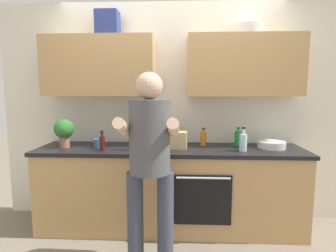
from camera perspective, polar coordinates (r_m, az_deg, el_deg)
ground_plane at (r=3.32m, az=0.38°, el=-19.83°), size 12.00×12.00×0.00m
back_wall_unit at (r=3.22m, az=0.61°, el=7.14°), size 4.00×0.38×2.50m
counter at (r=3.14m, az=0.41°, el=-12.50°), size 2.84×0.67×0.90m
person_standing at (r=2.36m, az=-3.74°, el=-5.91°), size 0.49×0.45×1.66m
bottle_water at (r=2.95m, az=14.99°, el=-3.08°), size 0.08×0.08×0.25m
bottle_wine at (r=2.97m, az=-13.18°, el=-3.24°), size 0.06×0.06×0.20m
bottle_juice at (r=3.16m, az=7.19°, el=-2.48°), size 0.07×0.07×0.20m
bottle_soda at (r=3.21m, az=13.98°, el=-2.41°), size 0.07×0.07×0.21m
bottle_vinegar at (r=2.91m, az=-6.90°, el=-2.21°), size 0.06×0.06×0.33m
cup_stoneware at (r=3.17m, az=-5.52°, el=-3.07°), size 0.07×0.07×0.09m
cup_tea at (r=3.10m, az=-14.09°, el=-3.44°), size 0.09×0.09×0.10m
mixing_bowl at (r=3.19m, az=20.26°, el=-3.58°), size 0.29×0.29×0.07m
knife_block at (r=2.91m, az=-3.34°, el=-2.47°), size 0.10×0.14×0.30m
potted_herb at (r=3.20m, az=-20.32°, el=-0.82°), size 0.21×0.21×0.31m
grocery_bag_bread at (r=2.98m, az=1.56°, el=-2.84°), size 0.25×0.19×0.18m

